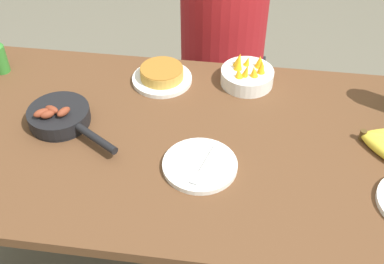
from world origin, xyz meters
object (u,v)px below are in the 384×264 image
(skillet, at_px, (60,117))
(person_figure, at_px, (221,68))
(empty_plate_far_left, at_px, (200,165))
(fruit_bowl_mango, at_px, (247,75))
(frittata_plate_center, at_px, (162,75))

(skillet, relative_size, person_figure, 0.26)
(empty_plate_far_left, relative_size, person_figure, 0.18)
(skillet, xyz_separation_m, empty_plate_far_left, (0.46, -0.13, -0.02))
(skillet, relative_size, empty_plate_far_left, 1.49)
(fruit_bowl_mango, bearing_deg, person_figure, 106.28)
(skillet, xyz_separation_m, frittata_plate_center, (0.27, 0.27, -0.01))
(skillet, bearing_deg, empty_plate_far_left, 17.12)
(empty_plate_far_left, bearing_deg, person_figure, 90.51)
(frittata_plate_center, xyz_separation_m, empty_plate_far_left, (0.19, -0.40, -0.02))
(frittata_plate_center, xyz_separation_m, fruit_bowl_mango, (0.30, 0.03, 0.01))
(person_figure, bearing_deg, fruit_bowl_mango, -73.72)
(skillet, bearing_deg, fruit_bowl_mango, 60.65)
(person_figure, bearing_deg, skillet, -122.58)
(frittata_plate_center, bearing_deg, empty_plate_far_left, -65.08)
(skillet, bearing_deg, person_figure, 90.12)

